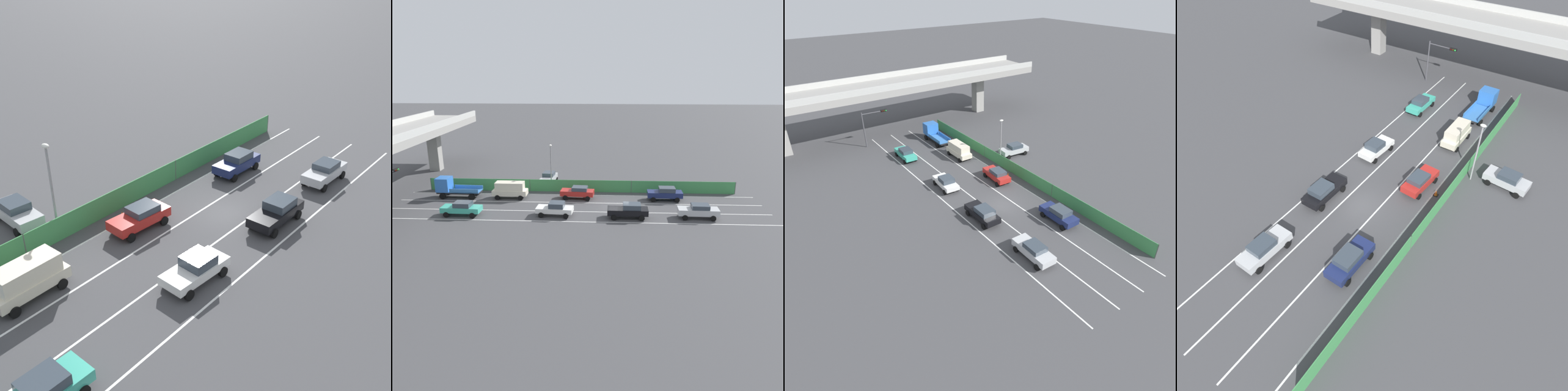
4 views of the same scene
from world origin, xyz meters
TOP-DOWN VIEW (x-y plane):
  - ground_plane at (0.00, 0.00)m, footprint 300.00×300.00m
  - lane_line_left_edge at (-4.99, 5.13)m, footprint 0.14×46.27m
  - lane_line_mid_left at (-1.66, 5.13)m, footprint 0.14×46.27m
  - lane_line_mid_right at (1.66, 5.13)m, footprint 0.14×46.27m
  - lane_line_right_edge at (4.99, 5.13)m, footprint 0.14×46.27m
  - green_fence at (6.42, 5.13)m, footprint 0.10×42.37m
  - car_sedan_navy at (3.30, -6.13)m, footprint 2.04×4.50m
  - car_hatchback_white at (-3.14, 7.39)m, footprint 2.25×4.34m
  - car_van_cream at (3.15, 14.18)m, footprint 1.96×4.49m
  - car_sedan_silver at (-3.14, -9.06)m, footprint 2.06×4.63m
  - car_taxi_teal at (-3.58, 18.28)m, footprint 2.04×4.58m
  - car_sedan_black at (-3.44, -1.09)m, footprint 2.08×4.65m
  - car_sedan_red at (3.39, 5.25)m, footprint 2.22×4.45m
  - flatbed_truck_blue at (3.25, 22.12)m, footprint 2.35×5.77m
  - parked_wagon_silver at (10.40, 10.10)m, footprint 4.46×2.32m
  - street_lamp at (7.08, 9.25)m, footprint 0.60×0.36m
  - traffic_cone at (5.25, 5.17)m, footprint 0.47×0.47m

SIDE VIEW (x-z plane):
  - ground_plane at x=0.00m, z-range 0.00..0.00m
  - lane_line_left_edge at x=-4.99m, z-range 0.00..0.01m
  - lane_line_mid_left at x=-1.66m, z-range 0.00..0.01m
  - lane_line_mid_right at x=1.66m, z-range 0.00..0.01m
  - lane_line_right_edge at x=4.99m, z-range 0.00..0.01m
  - traffic_cone at x=5.25m, z-range -0.02..0.55m
  - green_fence at x=6.42m, z-range 0.00..1.69m
  - car_hatchback_white at x=-3.14m, z-range 0.07..1.70m
  - car_taxi_teal at x=-3.58m, z-range 0.08..1.71m
  - car_sedan_red at x=3.39m, z-range 0.10..1.72m
  - car_sedan_silver at x=-3.14m, z-range 0.09..1.74m
  - car_sedan_black at x=-3.44m, z-range 0.08..1.79m
  - parked_wagon_silver at x=10.40m, z-range 0.08..1.80m
  - car_sedan_navy at x=3.30m, z-range 0.08..1.82m
  - car_van_cream at x=3.15m, z-range 0.14..2.33m
  - flatbed_truck_blue at x=3.25m, z-range 0.02..2.69m
  - street_lamp at x=7.08m, z-range 0.74..7.24m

